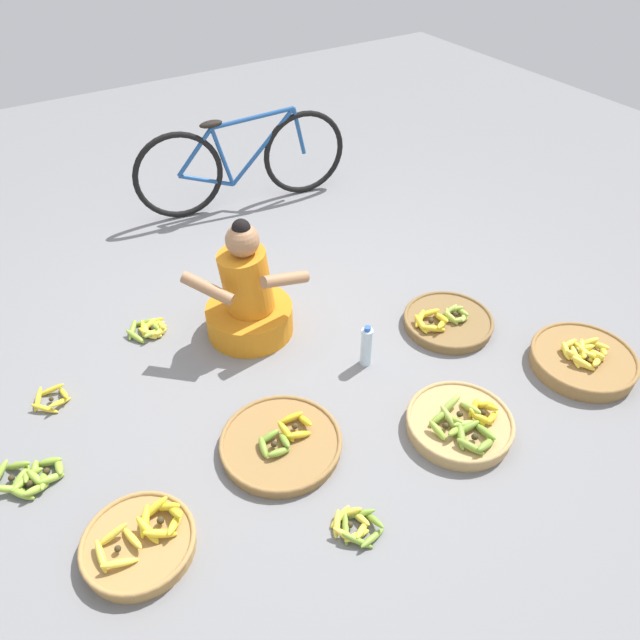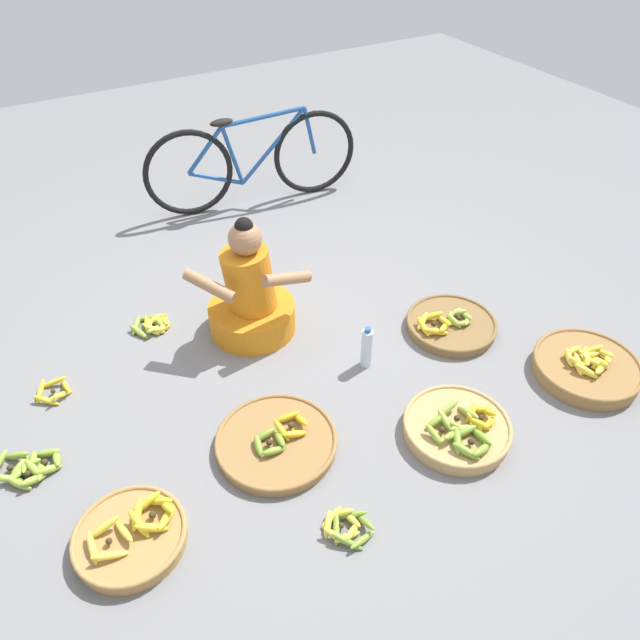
% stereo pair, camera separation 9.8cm
% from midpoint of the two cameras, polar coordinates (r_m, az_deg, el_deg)
% --- Properties ---
extents(ground_plane, '(10.00, 10.00, 0.00)m').
position_cam_midpoint_polar(ground_plane, '(3.58, -0.80, -2.53)').
color(ground_plane, slate).
extents(vendor_woman_front, '(0.68, 0.52, 0.77)m').
position_cam_midpoint_polar(vendor_woman_front, '(3.57, -5.81, 2.16)').
color(vendor_woman_front, orange).
rests_on(vendor_woman_front, ground).
extents(bicycle_leaning, '(1.69, 0.30, 0.73)m').
position_cam_midpoint_polar(bicycle_leaning, '(4.89, -5.76, 14.71)').
color(bicycle_leaning, black).
rests_on(bicycle_leaning, ground).
extents(banana_basket_back_left, '(0.55, 0.55, 0.15)m').
position_cam_midpoint_polar(banana_basket_back_left, '(3.17, 13.74, -9.88)').
color(banana_basket_back_left, tan).
rests_on(banana_basket_back_left, ground).
extents(banana_basket_back_right, '(0.55, 0.55, 0.13)m').
position_cam_midpoint_polar(banana_basket_back_right, '(3.77, 12.96, -0.41)').
color(banana_basket_back_right, brown).
rests_on(banana_basket_back_right, ground).
extents(banana_basket_near_vendor, '(0.59, 0.59, 0.16)m').
position_cam_midpoint_polar(banana_basket_near_vendor, '(3.72, 24.56, -4.04)').
color(banana_basket_near_vendor, olive).
rests_on(banana_basket_near_vendor, ground).
extents(banana_basket_near_bicycle, '(0.61, 0.61, 0.13)m').
position_cam_midpoint_polar(banana_basket_near_bicycle, '(3.05, -3.19, -11.41)').
color(banana_basket_near_bicycle, olive).
rests_on(banana_basket_near_bicycle, ground).
extents(banana_basket_front_left, '(0.49, 0.49, 0.15)m').
position_cam_midpoint_polar(banana_basket_front_left, '(2.85, -16.43, -18.98)').
color(banana_basket_front_left, '#A87F47').
rests_on(banana_basket_front_left, ground).
extents(loose_bananas_mid_left, '(0.24, 0.24, 0.08)m').
position_cam_midpoint_polar(loose_bananas_mid_left, '(2.80, 3.50, -18.94)').
color(loose_bananas_mid_left, yellow).
rests_on(loose_bananas_mid_left, ground).
extents(loose_bananas_back_center, '(0.22, 0.22, 0.09)m').
position_cam_midpoint_polar(loose_bananas_back_center, '(3.57, -23.16, -6.17)').
color(loose_bananas_back_center, yellow).
rests_on(loose_bananas_back_center, ground).
extents(loose_bananas_mid_right, '(0.35, 0.29, 0.09)m').
position_cam_midpoint_polar(loose_bananas_mid_right, '(3.26, -25.18, -12.53)').
color(loose_bananas_mid_right, '#8CAD38').
rests_on(loose_bananas_mid_right, ground).
extents(loose_bananas_front_right, '(0.26, 0.23, 0.08)m').
position_cam_midpoint_polar(loose_bananas_front_right, '(3.82, -14.70, -0.43)').
color(loose_bananas_front_right, yellow).
rests_on(loose_bananas_front_right, ground).
extents(water_bottle, '(0.07, 0.07, 0.27)m').
position_cam_midpoint_polar(water_bottle, '(3.40, 5.26, -2.63)').
color(water_bottle, silver).
rests_on(water_bottle, ground).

